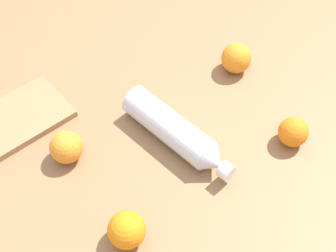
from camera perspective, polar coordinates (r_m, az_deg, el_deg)
The scene contains 7 objects.
ground_plane at distance 1.12m, azimuth 0.84°, elevation -0.36°, with size 2.40×2.40×0.00m, color olive.
water_bottle at distance 1.07m, azimuth 0.94°, elevation -0.73°, with size 0.13×0.33×0.08m.
orange_0 at distance 0.94m, azimuth -5.25°, elevation -12.97°, with size 0.08×0.08×0.08m, color orange.
orange_1 at distance 1.07m, azimuth -12.75°, elevation -2.64°, with size 0.08×0.08×0.08m, color orange.
orange_2 at distance 1.25m, azimuth 8.64°, elevation 8.48°, with size 0.08×0.08×0.08m, color orange.
orange_3 at distance 1.11m, azimuth 15.56°, elevation -0.75°, with size 0.07×0.07×0.07m, color orange.
cutting_board at distance 1.19m, azimuth -18.04°, elevation 1.14°, with size 0.22×0.17×0.02m, color #99724C.
Camera 1 is at (-0.59, -0.36, 0.88)m, focal length 48.17 mm.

